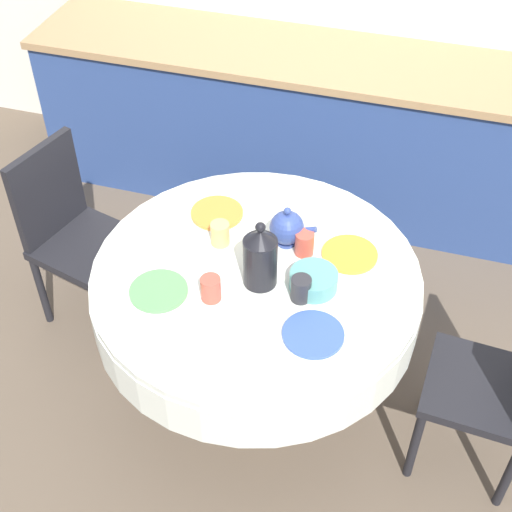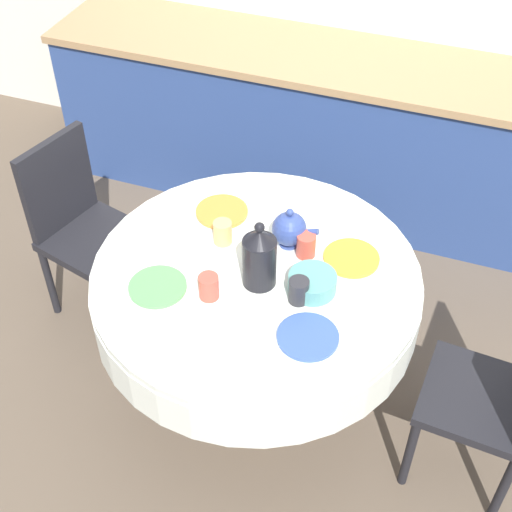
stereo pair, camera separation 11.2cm
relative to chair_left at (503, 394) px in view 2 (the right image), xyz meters
name	(u,v)px [view 2 (the right image)]	position (x,y,z in m)	size (l,w,h in m)	color
ground_plane	(256,388)	(-0.97, 0.07, -0.50)	(12.00, 12.00, 0.00)	brown
kitchen_counter	(347,134)	(-0.97, 1.52, -0.06)	(3.24, 0.64, 0.88)	#2D4784
dining_table	(256,294)	(-0.97, 0.07, 0.10)	(1.26, 1.26, 0.73)	olive
chair_left	(503,394)	(0.00, 0.00, 0.00)	(0.43, 0.43, 0.90)	black
chair_right	(81,222)	(-1.91, 0.32, 0.00)	(0.49, 0.49, 0.90)	black
plate_near_left	(158,287)	(-1.28, -0.14, 0.24)	(0.22, 0.22, 0.01)	#5BA85B
cup_near_left	(209,287)	(-1.08, -0.11, 0.28)	(0.07, 0.07, 0.10)	#CC4C3D
plate_near_right	(308,337)	(-0.69, -0.18, 0.24)	(0.22, 0.22, 0.01)	#3856AD
cup_near_right	(299,291)	(-0.77, -0.02, 0.28)	(0.07, 0.07, 0.10)	#28282D
plate_far_left	(222,212)	(-1.22, 0.34, 0.24)	(0.22, 0.22, 0.01)	orange
cup_far_left	(223,232)	(-1.15, 0.18, 0.28)	(0.07, 0.07, 0.10)	#DBB766
plate_far_right	(351,258)	(-0.65, 0.26, 0.24)	(0.22, 0.22, 0.01)	yellow
cup_far_right	(306,245)	(-0.82, 0.22, 0.28)	(0.07, 0.07, 0.10)	#CC4C3D
coffee_carafe	(259,258)	(-0.94, 0.02, 0.35)	(0.13, 0.13, 0.29)	black
teapot	(290,229)	(-0.90, 0.26, 0.31)	(0.19, 0.14, 0.18)	#33478E
fruit_bowl	(312,283)	(-0.74, 0.05, 0.26)	(0.18, 0.18, 0.07)	#569993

